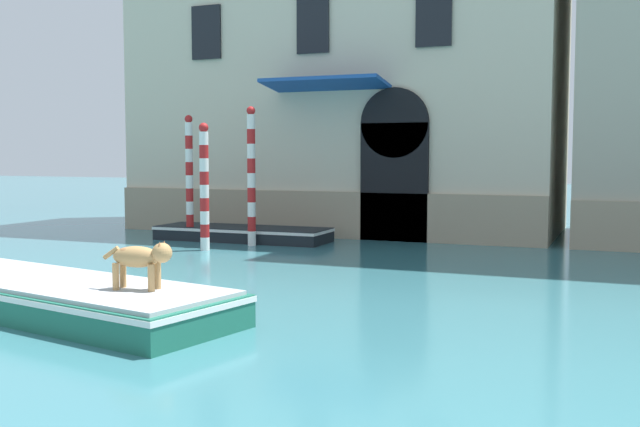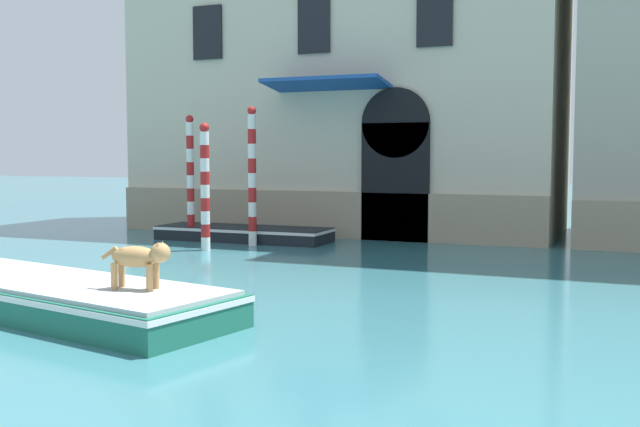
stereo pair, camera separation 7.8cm
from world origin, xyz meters
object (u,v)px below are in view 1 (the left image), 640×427
Objects in this scene: boat_foreground at (55,295)px; mooring_pole_1 at (189,178)px; mooring_pole_0 at (204,186)px; mooring_pole_2 at (251,176)px; dog_on_deck at (141,258)px; boat_moored_near_palazzo at (242,233)px.

boat_foreground is 1.87× the size of mooring_pole_1.
mooring_pole_0 is at bearing 115.19° from boat_foreground.
mooring_pole_1 is at bearing 131.72° from mooring_pole_0.
mooring_pole_2 is (0.65, 1.34, 0.24)m from mooring_pole_0.
mooring_pole_1 is (-5.14, 9.39, 0.81)m from dog_on_deck.
mooring_pole_0 is at bearing -115.75° from mooring_pole_2.
mooring_pole_1 is at bearing 121.53° from boat_foreground.
boat_moored_near_palazzo is at bearing 101.05° from dog_on_deck.
boat_foreground is at bearing 163.37° from dog_on_deck.
mooring_pole_0 is 0.87× the size of mooring_pole_2.
dog_on_deck is 10.66m from boat_moored_near_palazzo.
mooring_pole_2 is at bearing -50.46° from boat_moored_near_palazzo.
mooring_pole_0 is at bearing -87.19° from boat_moored_near_palazzo.
boat_foreground is 6.33× the size of dog_on_deck.
dog_on_deck is at bearing -61.30° from mooring_pole_1.
mooring_pole_0 reaches higher than boat_moored_near_palazzo.
mooring_pole_2 is (-2.96, 9.02, 0.89)m from dog_on_deck.
mooring_pole_2 is at bearing 98.58° from dog_on_deck.
boat_moored_near_palazzo is 2.07m from mooring_pole_2.
boat_foreground is 2.05× the size of mooring_pole_0.
mooring_pole_1 is 2.21m from mooring_pole_2.
mooring_pole_2 reaches higher than mooring_pole_1.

